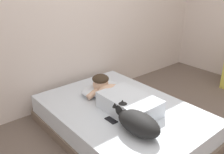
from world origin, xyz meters
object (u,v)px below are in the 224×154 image
(person_lying, at_px, (121,98))
(coffee_cup, at_px, (114,88))
(pillow, at_px, (100,88))
(cell_phone, at_px, (111,120))
(dog, at_px, (136,121))
(bed, at_px, (121,120))

(person_lying, xyz_separation_m, coffee_cup, (0.21, 0.36, -0.07))
(coffee_cup, bearing_deg, pillow, 157.43)
(cell_phone, bearing_deg, pillow, 61.77)
(dog, xyz_separation_m, cell_phone, (-0.07, 0.28, -0.10))
(person_lying, bearing_deg, dog, -113.96)
(dog, bearing_deg, person_lying, 66.04)
(bed, relative_size, coffee_cup, 15.28)
(person_lying, xyz_separation_m, cell_phone, (-0.27, -0.15, -0.10))
(person_lying, bearing_deg, pillow, 83.98)
(bed, xyz_separation_m, pillow, (0.05, 0.45, 0.22))
(bed, height_order, dog, dog)
(bed, distance_m, person_lying, 0.27)
(pillow, relative_size, coffee_cup, 4.16)
(cell_phone, bearing_deg, dog, -76.00)
(person_lying, height_order, coffee_cup, person_lying)
(coffee_cup, distance_m, cell_phone, 0.70)
(pillow, bearing_deg, person_lying, -96.02)
(dog, bearing_deg, coffee_cup, 63.16)
(bed, distance_m, pillow, 0.50)
(bed, distance_m, cell_phone, 0.33)
(bed, height_order, coffee_cup, coffee_cup)
(pillow, relative_size, cell_phone, 3.71)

